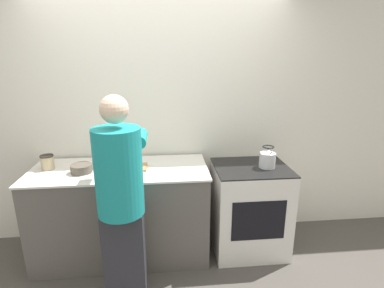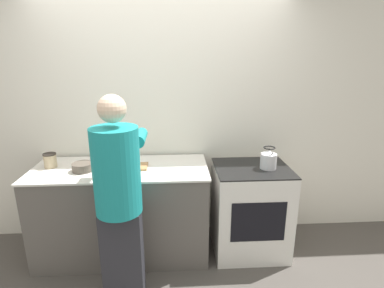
{
  "view_description": "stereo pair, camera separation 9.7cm",
  "coord_description": "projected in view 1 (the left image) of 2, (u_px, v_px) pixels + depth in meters",
  "views": [
    {
      "loc": [
        0.02,
        -2.33,
        1.92
      ],
      "look_at": [
        0.27,
        0.24,
        1.16
      ],
      "focal_mm": 28.0,
      "sensor_mm": 36.0,
      "label": 1
    },
    {
      "loc": [
        0.12,
        -2.33,
        1.92
      ],
      "look_at": [
        0.27,
        0.24,
        1.16
      ],
      "focal_mm": 28.0,
      "sensor_mm": 36.0,
      "label": 2
    }
  ],
  "objects": [
    {
      "name": "canister_jar",
      "position": [
        47.0,
        162.0,
        2.76
      ],
      "size": [
        0.12,
        0.12,
        0.14
      ],
      "color": "tan",
      "rests_on": "counter"
    },
    {
      "name": "bowl_prep",
      "position": [
        81.0,
        169.0,
        2.69
      ],
      "size": [
        0.19,
        0.19,
        0.07
      ],
      "color": "brown",
      "rests_on": "counter"
    },
    {
      "name": "oven",
      "position": [
        249.0,
        208.0,
        3.0
      ],
      "size": [
        0.71,
        0.61,
        0.89
      ],
      "color": "silver",
      "rests_on": "ground_plane"
    },
    {
      "name": "wall_back",
      "position": [
        161.0,
        118.0,
        3.1
      ],
      "size": [
        8.0,
        0.05,
        2.6
      ],
      "color": "silver",
      "rests_on": "ground_plane"
    },
    {
      "name": "cutting_board",
      "position": [
        131.0,
        167.0,
        2.79
      ],
      "size": [
        0.29,
        0.2,
        0.02
      ],
      "color": "#A87A4C",
      "rests_on": "counter"
    },
    {
      "name": "knife",
      "position": [
        128.0,
        166.0,
        2.79
      ],
      "size": [
        0.2,
        0.07,
        0.01
      ],
      "rotation": [
        0.0,
        0.0,
        -0.21
      ],
      "color": "silver",
      "rests_on": "cutting_board"
    },
    {
      "name": "person",
      "position": [
        121.0,
        197.0,
        2.24
      ],
      "size": [
        0.39,
        0.63,
        1.67
      ],
      "color": "#2A2A31",
      "rests_on": "ground_plane"
    },
    {
      "name": "counter",
      "position": [
        123.0,
        212.0,
        2.92
      ],
      "size": [
        1.64,
        0.7,
        0.91
      ],
      "color": "#5B5651",
      "rests_on": "ground_plane"
    },
    {
      "name": "ground_plane",
      "position": [
        165.0,
        272.0,
        2.76
      ],
      "size": [
        12.0,
        12.0,
        0.0
      ],
      "primitive_type": "plane",
      "color": "#4C4742"
    },
    {
      "name": "kettle",
      "position": [
        267.0,
        158.0,
        2.84
      ],
      "size": [
        0.15,
        0.15,
        0.21
      ],
      "color": "silver",
      "rests_on": "oven"
    }
  ]
}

